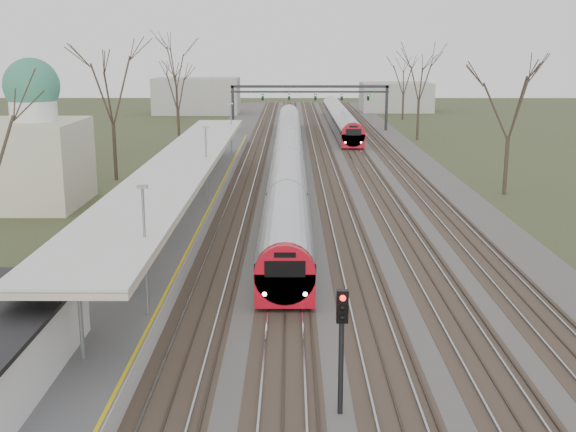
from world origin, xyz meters
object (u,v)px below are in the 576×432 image
passenger (132,272)px  signal_post (342,333)px  train_far (340,118)px  train_near (288,153)px

passenger → signal_post: 11.77m
train_far → passenger: size_ratio=24.39×
train_near → passenger: train_near is taller
train_far → signal_post: 80.33m
passenger → signal_post: (8.10, -8.50, 0.80)m
signal_post → train_far: bearing=86.3°
signal_post → passenger: bearing=133.6°
train_near → signal_post: size_ratio=18.34×
train_near → passenger: bearing=-99.6°
passenger → train_far: bearing=-6.3°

